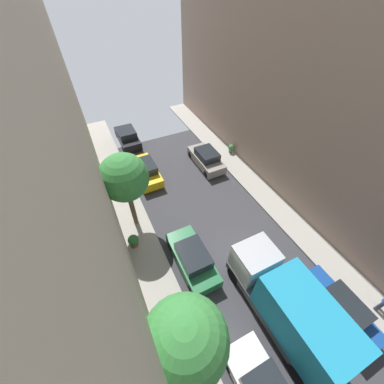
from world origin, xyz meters
name	(u,v)px	position (x,y,z in m)	size (l,w,h in m)	color
ground	(243,267)	(0.00, 0.00, 0.00)	(32.00, 32.00, 0.00)	#38383D
sidewalk_left	(167,305)	(-5.00, 0.00, 0.07)	(2.00, 44.00, 0.15)	#A8A399
sidewalk_right	(305,236)	(5.00, 0.00, 0.07)	(2.00, 44.00, 0.15)	#A8A399
parked_car_left_3	(193,258)	(-2.70, 1.55, 0.72)	(1.78, 4.20, 1.57)	#1E6638
parked_car_left_4	(146,171)	(-2.70, 10.54, 0.72)	(1.78, 4.20, 1.57)	gold
parked_car_left_5	(127,137)	(-2.70, 16.42, 0.72)	(1.78, 4.20, 1.57)	black
parked_car_right_1	(338,309)	(2.70, -4.20, 0.72)	(1.78, 4.20, 1.57)	#194799
parked_car_right_2	(206,158)	(2.70, 9.80, 0.72)	(1.78, 4.20, 1.57)	gray
delivery_truck	(288,306)	(0.00, -3.13, 1.79)	(2.26, 6.60, 3.38)	#4C4C51
street_tree_0	(124,178)	(-4.90, 6.08, 4.35)	(2.91, 2.91, 5.69)	brown
street_tree_2	(185,340)	(-5.10, -2.79, 4.39)	(2.94, 2.94, 5.75)	brown
potted_plant_1	(133,241)	(-5.52, 4.32, 0.66)	(0.68, 0.68, 0.95)	brown
potted_plant_3	(231,148)	(5.66, 10.32, 0.62)	(0.53, 0.53, 0.82)	slate
lamp_post	(204,351)	(-4.60, -3.22, 3.61)	(0.44, 0.44, 5.22)	#333338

